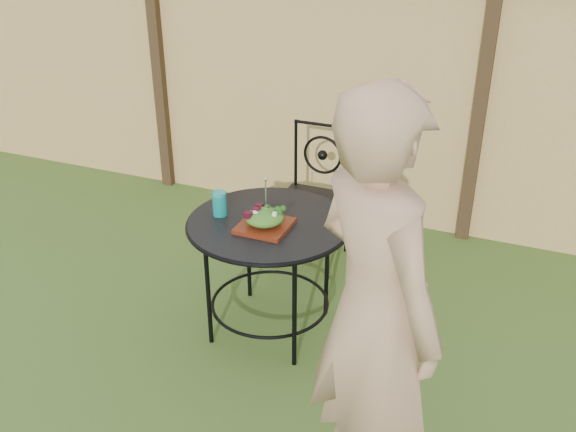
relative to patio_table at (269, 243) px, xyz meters
The scene contains 9 objects.
ground 0.90m from the patio_table, 126.39° to the right, with size 60.00×60.00×0.00m, color #224115.
fence 1.73m from the patio_table, 103.79° to the left, with size 8.00×0.12×1.90m.
patio_table is the anchor object (origin of this frame).
patio_chair 0.91m from the patio_table, 93.88° to the left, with size 0.46×0.46×0.95m.
diner 1.27m from the patio_table, 46.63° to the right, with size 0.67×0.44×1.84m, color tan.
salad_plate 0.17m from the patio_table, 80.98° to the right, with size 0.27×0.27×0.02m, color #4B170A.
salad 0.22m from the patio_table, 80.98° to the right, with size 0.21×0.21×0.08m, color #235614.
fork 0.34m from the patio_table, 74.29° to the right, with size 0.01×0.01×0.18m, color silver.
drinking_glass 0.35m from the patio_table, behind, with size 0.08×0.08×0.14m, color #0C9090.
Camera 1 is at (1.71, -2.33, 2.37)m, focal length 40.00 mm.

